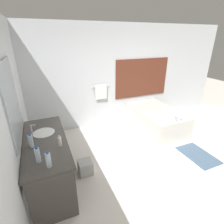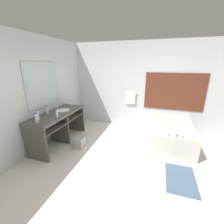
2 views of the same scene
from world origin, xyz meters
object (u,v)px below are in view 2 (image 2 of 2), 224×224
object	(u,v)px
bathtub	(172,132)
water_bottle_3	(37,118)
soap_dispenser	(57,114)
water_bottle_2	(47,110)
waste_bin	(79,142)
water_bottle_1	(38,115)

from	to	relation	value
bathtub	water_bottle_3	world-z (taller)	water_bottle_3
soap_dispenser	water_bottle_2	bearing A→B (deg)	160.88
water_bottle_3	waste_bin	distance (m)	1.19
bathtub	water_bottle_3	distance (m)	3.33
water_bottle_2	waste_bin	xyz separation A→B (m)	(0.79, 0.08, -0.82)
bathtub	waste_bin	world-z (taller)	bathtub
water_bottle_1	soap_dispenser	size ratio (longest dim) A/B	1.25
bathtub	water_bottle_3	size ratio (longest dim) A/B	7.52
water_bottle_2	water_bottle_3	distance (m)	0.59
bathtub	waste_bin	size ratio (longest dim) A/B	6.47
water_bottle_1	water_bottle_2	xyz separation A→B (m)	(-0.08, 0.40, -0.00)
waste_bin	water_bottle_1	bearing A→B (deg)	-145.95
water_bottle_2	soap_dispenser	world-z (taller)	water_bottle_2
bathtub	water_bottle_2	bearing A→B (deg)	-161.03
water_bottle_3	waste_bin	bearing A→B (deg)	47.01
bathtub	water_bottle_1	distance (m)	3.37
bathtub	water_bottle_3	bearing A→B (deg)	-150.67
water_bottle_2	soap_dispenser	distance (m)	0.42
soap_dispenser	bathtub	bearing A→B (deg)	24.03
water_bottle_2	water_bottle_3	bearing A→B (deg)	-69.84
water_bottle_3	waste_bin	xyz separation A→B (m)	(0.59, 0.63, -0.82)
water_bottle_1	waste_bin	distance (m)	1.19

